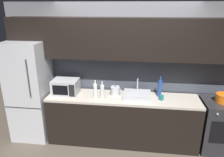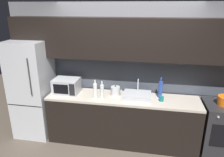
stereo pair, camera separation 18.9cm
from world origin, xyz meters
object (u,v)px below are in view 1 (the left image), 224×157
(wine_bottle_blue, at_px, (160,88))
(mug_teal, at_px, (161,98))
(oven_range, at_px, (218,125))
(microwave, at_px, (66,87))
(cooking_pot, at_px, (223,98))
(kettle, at_px, (115,91))
(wine_bottle_clear, at_px, (102,92))
(refrigerator, at_px, (31,91))
(wine_bottle_white, at_px, (95,91))

(wine_bottle_blue, distance_m, mug_teal, 0.19)
(oven_range, xyz_separation_m, wine_bottle_blue, (-1.03, 0.11, 0.61))
(oven_range, distance_m, wine_bottle_blue, 1.20)
(oven_range, height_order, microwave, microwave)
(oven_range, xyz_separation_m, cooking_pot, (0.01, 0.00, 0.52))
(mug_teal, xyz_separation_m, cooking_pot, (1.02, 0.04, 0.03))
(wine_bottle_blue, height_order, cooking_pot, wine_bottle_blue)
(kettle, bearing_deg, mug_teal, -7.80)
(wine_bottle_clear, relative_size, wine_bottle_blue, 0.85)
(kettle, distance_m, mug_teal, 0.82)
(mug_teal, height_order, cooking_pot, cooking_pot)
(refrigerator, xyz_separation_m, cooking_pot, (3.41, 0.00, 0.05))
(oven_range, bearing_deg, refrigerator, 179.98)
(kettle, bearing_deg, oven_range, -2.28)
(microwave, height_order, kettle, microwave)
(kettle, xyz_separation_m, wine_bottle_white, (-0.33, -0.17, 0.05))
(refrigerator, relative_size, wine_bottle_clear, 5.89)
(refrigerator, bearing_deg, mug_teal, -0.94)
(cooking_pot, bearing_deg, wine_bottle_white, -177.30)
(wine_bottle_clear, bearing_deg, cooking_pot, 2.97)
(microwave, height_order, mug_teal, microwave)
(kettle, height_order, cooking_pot, kettle)
(cooking_pot, bearing_deg, oven_range, -170.38)
(refrigerator, distance_m, microwave, 0.69)
(oven_range, relative_size, wine_bottle_blue, 2.42)
(wine_bottle_blue, relative_size, cooking_pot, 1.50)
(wine_bottle_clear, bearing_deg, wine_bottle_blue, 12.22)
(wine_bottle_clear, distance_m, mug_teal, 1.02)
(refrigerator, bearing_deg, kettle, 2.57)
(microwave, xyz_separation_m, wine_bottle_clear, (0.70, -0.12, -0.01))
(oven_range, relative_size, mug_teal, 10.45)
(refrigerator, bearing_deg, cooking_pot, 0.00)
(oven_range, height_order, mug_teal, mug_teal)
(wine_bottle_clear, bearing_deg, oven_range, 2.95)
(wine_bottle_white, relative_size, mug_teal, 3.81)
(microwave, distance_m, wine_bottle_clear, 0.71)
(microwave, bearing_deg, kettle, 3.34)
(wine_bottle_white, height_order, wine_bottle_blue, wine_bottle_blue)
(kettle, bearing_deg, refrigerator, -177.43)
(microwave, relative_size, mug_teal, 5.34)
(wine_bottle_blue, bearing_deg, wine_bottle_clear, -167.78)
(kettle, distance_m, cooking_pot, 1.83)
(mug_teal, bearing_deg, wine_bottle_white, -176.88)
(refrigerator, xyz_separation_m, wine_bottle_clear, (1.38, -0.11, 0.10))
(mug_teal, bearing_deg, wine_bottle_blue, 98.28)
(kettle, bearing_deg, wine_bottle_blue, 2.81)
(kettle, bearing_deg, wine_bottle_clear, -139.62)
(refrigerator, height_order, oven_range, refrigerator)
(oven_range, height_order, cooking_pot, cooking_pot)
(wine_bottle_white, distance_m, wine_bottle_blue, 1.14)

